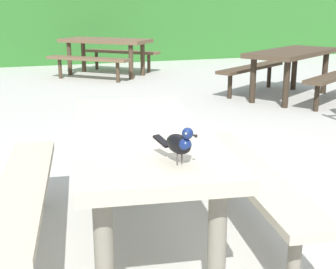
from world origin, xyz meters
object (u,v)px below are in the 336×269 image
Objects in this scene: bird_grackle at (180,143)px; picnic_table_mid_left at (292,62)px; picnic_table_foreground at (142,159)px; picnic_table_mid_right at (106,48)px.

picnic_table_mid_left is at bearing 51.89° from bird_grackle.
picnic_table_mid_left is at bearing 47.25° from picnic_table_foreground.
picnic_table_foreground is 0.81× the size of picnic_table_mid_right.
bird_grackle is at bearing -128.11° from picnic_table_mid_left.
picnic_table_foreground is at bearing -132.75° from picnic_table_mid_left.
bird_grackle is at bearing -98.61° from picnic_table_mid_right.
picnic_table_foreground and picnic_table_mid_right have the same top height.
bird_grackle is 0.12× the size of picnic_table_mid_left.
picnic_table_mid_left is 0.98× the size of picnic_table_mid_right.
picnic_table_mid_right is at bearing 80.57° from picnic_table_foreground.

